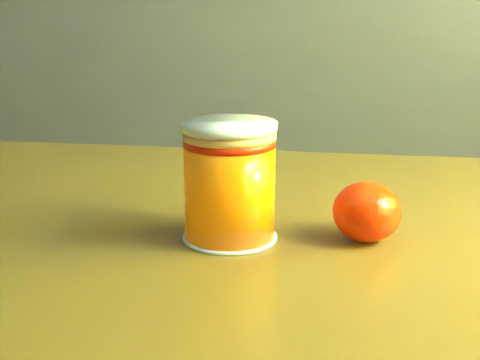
# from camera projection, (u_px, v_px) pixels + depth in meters

# --- Properties ---
(kitchen_counter) EXTENTS (3.15, 0.60, 0.90)m
(kitchen_counter) POSITION_uv_depth(u_px,v_px,m) (98.00, 142.00, 2.09)
(kitchen_counter) COLOR #545359
(kitchen_counter) RESTS_ON ground
(table) EXTENTS (0.97, 0.71, 0.70)m
(table) POSITION_uv_depth(u_px,v_px,m) (278.00, 332.00, 0.59)
(table) COLOR brown
(table) RESTS_ON ground
(juice_glass) EXTENTS (0.08, 0.08, 0.10)m
(juice_glass) POSITION_uv_depth(u_px,v_px,m) (230.00, 182.00, 0.55)
(juice_glass) COLOR #DC6404
(juice_glass) RESTS_ON table
(orange_front) EXTENTS (0.07, 0.07, 0.05)m
(orange_front) POSITION_uv_depth(u_px,v_px,m) (220.00, 211.00, 0.56)
(orange_front) COLOR #F92D04
(orange_front) RESTS_ON table
(orange_back) EXTENTS (0.06, 0.06, 0.05)m
(orange_back) POSITION_uv_depth(u_px,v_px,m) (367.00, 212.00, 0.56)
(orange_back) COLOR #F92D04
(orange_back) RESTS_ON table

